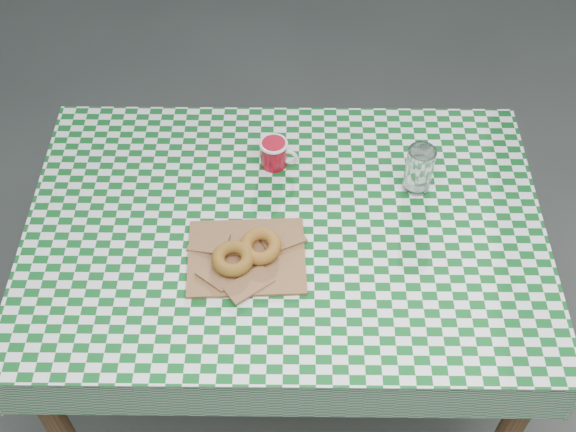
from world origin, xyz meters
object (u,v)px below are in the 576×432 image
at_px(table, 285,308).
at_px(paper_bag, 247,256).
at_px(coffee_mug, 274,153).
at_px(drinking_glass, 419,169).

relative_size(table, paper_bag, 4.55).
relative_size(table, coffee_mug, 9.16).
distance_m(paper_bag, coffee_mug, 0.32).
bearing_deg(table, drinking_glass, 22.04).
distance_m(paper_bag, drinking_glass, 0.50).
xyz_separation_m(table, paper_bag, (-0.10, -0.09, 0.39)).
bearing_deg(drinking_glass, paper_bag, -154.02).
distance_m(coffee_mug, drinking_glass, 0.38).
bearing_deg(paper_bag, coffee_mug, 76.57).
bearing_deg(table, paper_bag, -132.67).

